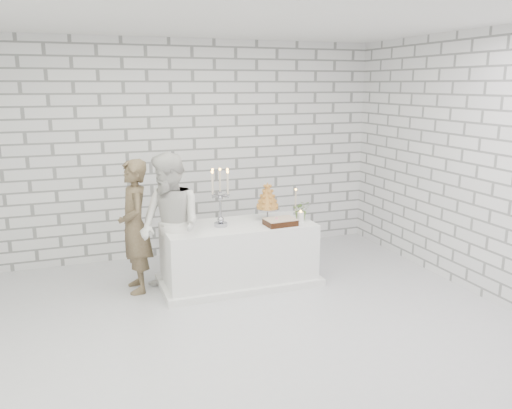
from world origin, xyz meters
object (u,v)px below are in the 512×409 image
at_px(bride, 171,226).
at_px(candelabra, 220,198).
at_px(cake_table, 239,254).
at_px(croquembouche, 267,201).
at_px(groom, 135,226).

height_order(bride, candelabra, bride).
bearing_deg(cake_table, croquembouche, 12.07).
xyz_separation_m(bride, candelabra, (0.61, 0.06, 0.27)).
height_order(groom, bride, bride).
bearing_deg(bride, croquembouche, 72.14).
bearing_deg(croquembouche, bride, -172.06).
bearing_deg(bride, candelabra, 70.30).
xyz_separation_m(bride, croquembouche, (1.24, 0.17, 0.16)).
bearing_deg(groom, bride, 49.92).
distance_m(groom, croquembouche, 1.63).
bearing_deg(candelabra, cake_table, 5.34).
relative_size(bride, candelabra, 2.37).
bearing_deg(croquembouche, candelabra, -170.31).
xyz_separation_m(cake_table, candelabra, (-0.23, -0.02, 0.72)).
bearing_deg(bride, cake_table, 70.09).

